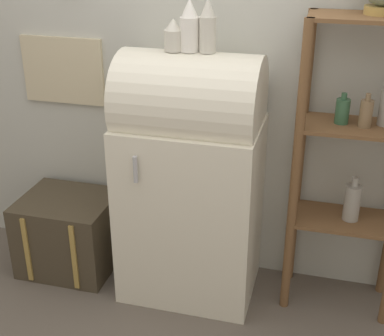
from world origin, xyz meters
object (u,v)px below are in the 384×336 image
refrigerator (191,177)px  suitcase_trunk (69,233)px  vase_center (190,27)px  vase_right (208,27)px  vase_left (173,36)px

refrigerator → suitcase_trunk: refrigerator is taller
vase_center → vase_right: vase_right is taller
refrigerator → suitcase_trunk: size_ratio=2.54×
vase_left → vase_center: 0.10m
suitcase_trunk → vase_center: size_ratio=2.17×
refrigerator → vase_left: (-0.09, -0.00, 0.78)m
refrigerator → vase_left: 0.79m
suitcase_trunk → vase_center: (0.80, 0.01, 1.33)m
vase_left → vase_center: (0.08, 0.01, 0.05)m
suitcase_trunk → vase_center: bearing=0.6°
vase_center → refrigerator: bearing=-51.0°
refrigerator → vase_right: vase_right is taller
vase_left → vase_right: size_ratio=0.60×
refrigerator → vase_right: (0.09, 0.01, 0.83)m
vase_left → vase_right: (0.18, 0.01, 0.05)m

